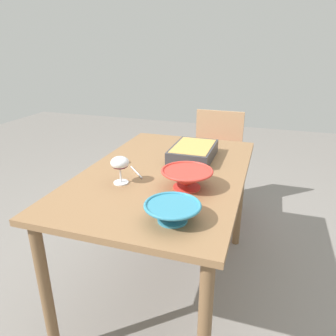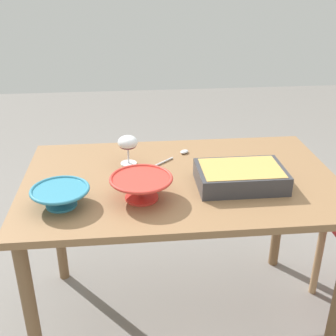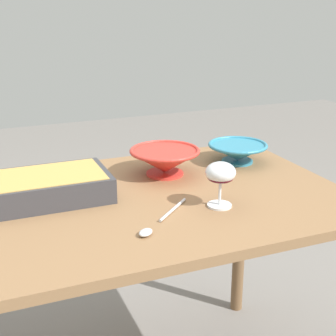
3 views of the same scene
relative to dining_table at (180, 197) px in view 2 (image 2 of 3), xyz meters
The scene contains 7 objects.
ground_plane 0.65m from the dining_table, ahead, with size 8.00×8.00×0.00m, color gray.
dining_table is the anchor object (origin of this frame).
wine_glass 0.31m from the dining_table, 35.33° to the right, with size 0.08×0.08×0.13m.
casserole_dish 0.27m from the dining_table, 157.63° to the left, with size 0.33×0.22×0.07m.
mixing_bowl 0.26m from the dining_table, 43.81° to the left, with size 0.23×0.23×0.09m.
small_bowl 0.50m from the dining_table, 21.71° to the left, with size 0.21×0.21×0.07m.
serving_spoon 0.22m from the dining_table, 91.38° to the right, with size 0.21×0.19×0.01m.
Camera 2 is at (0.20, 1.52, 1.51)m, focal length 45.81 mm.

